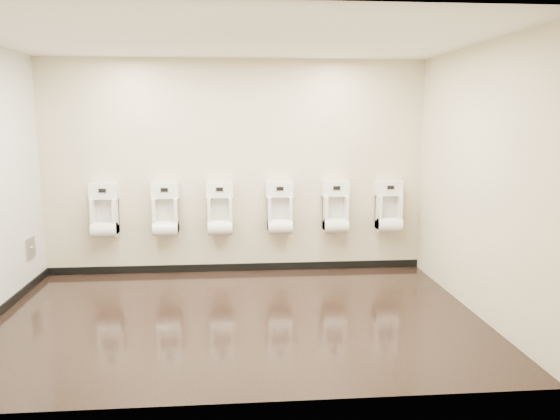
# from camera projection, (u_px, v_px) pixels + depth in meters

# --- Properties ---
(ground) EXTENTS (5.00, 3.50, 0.00)m
(ground) POSITION_uv_depth(u_px,v_px,m) (238.00, 317.00, 5.68)
(ground) COLOR black
(ground) RESTS_ON ground
(ceiling) EXTENTS (5.00, 3.50, 0.00)m
(ceiling) POSITION_uv_depth(u_px,v_px,m) (235.00, 38.00, 5.21)
(ceiling) COLOR white
(back_wall) EXTENTS (5.00, 0.02, 2.80)m
(back_wall) POSITION_uv_depth(u_px,v_px,m) (236.00, 168.00, 7.17)
(back_wall) COLOR beige
(back_wall) RESTS_ON ground
(front_wall) EXTENTS (5.00, 0.02, 2.80)m
(front_wall) POSITION_uv_depth(u_px,v_px,m) (238.00, 214.00, 3.73)
(front_wall) COLOR beige
(front_wall) RESTS_ON ground
(right_wall) EXTENTS (0.02, 3.50, 2.80)m
(right_wall) POSITION_uv_depth(u_px,v_px,m) (478.00, 181.00, 5.66)
(right_wall) COLOR beige
(right_wall) RESTS_ON ground
(skirting_back) EXTENTS (5.00, 0.02, 0.10)m
(skirting_back) POSITION_uv_depth(u_px,v_px,m) (237.00, 267.00, 7.38)
(skirting_back) COLOR black
(skirting_back) RESTS_ON ground
(access_panel) EXTENTS (0.04, 0.25, 0.25)m
(access_panel) POSITION_uv_depth(u_px,v_px,m) (30.00, 248.00, 6.57)
(access_panel) COLOR #9E9EA3
(access_panel) RESTS_ON left_wall
(urinal_0) EXTENTS (0.36, 0.27, 0.68)m
(urinal_0) POSITION_uv_depth(u_px,v_px,m) (105.00, 214.00, 7.00)
(urinal_0) COLOR white
(urinal_0) RESTS_ON back_wall
(urinal_1) EXTENTS (0.36, 0.27, 0.68)m
(urinal_1) POSITION_uv_depth(u_px,v_px,m) (166.00, 213.00, 7.07)
(urinal_1) COLOR white
(urinal_1) RESTS_ON back_wall
(urinal_2) EXTENTS (0.36, 0.27, 0.68)m
(urinal_2) POSITION_uv_depth(u_px,v_px,m) (220.00, 212.00, 7.13)
(urinal_2) COLOR white
(urinal_2) RESTS_ON back_wall
(urinal_3) EXTENTS (0.36, 0.27, 0.68)m
(urinal_3) POSITION_uv_depth(u_px,v_px,m) (280.00, 211.00, 7.19)
(urinal_3) COLOR white
(urinal_3) RESTS_ON back_wall
(urinal_4) EXTENTS (0.36, 0.27, 0.68)m
(urinal_4) POSITION_uv_depth(u_px,v_px,m) (336.00, 211.00, 7.25)
(urinal_4) COLOR white
(urinal_4) RESTS_ON back_wall
(urinal_5) EXTENTS (0.36, 0.27, 0.68)m
(urinal_5) POSITION_uv_depth(u_px,v_px,m) (389.00, 210.00, 7.32)
(urinal_5) COLOR white
(urinal_5) RESTS_ON back_wall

